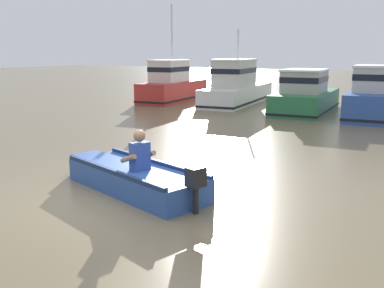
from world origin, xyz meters
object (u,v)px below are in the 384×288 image
object	(u,v)px
rowboat_with_person	(134,177)
moored_boat_blue	(375,98)
moored_boat_red	(172,86)
moored_boat_green	(306,96)
moored_boat_white	(237,87)

from	to	relation	value
rowboat_with_person	moored_boat_blue	xyz separation A→B (m)	(2.33, 12.49, 0.54)
rowboat_with_person	moored_boat_red	xyz separation A→B (m)	(-7.86, 13.21, 0.57)
rowboat_with_person	moored_boat_green	xyz separation A→B (m)	(-0.53, 12.61, 0.45)
moored_boat_red	moored_boat_blue	xyz separation A→B (m)	(10.19, -0.72, -0.04)
rowboat_with_person	moored_boat_red	world-z (taller)	moored_boat_red
rowboat_with_person	moored_boat_blue	world-z (taller)	moored_boat_blue
moored_boat_red	moored_boat_white	xyz separation A→B (m)	(3.35, 0.86, -0.00)
moored_boat_green	moored_boat_blue	distance (m)	2.86
moored_boat_red	moored_boat_blue	world-z (taller)	moored_boat_red
rowboat_with_person	moored_boat_white	distance (m)	14.78
rowboat_with_person	moored_boat_blue	distance (m)	12.72
rowboat_with_person	moored_boat_white	xyz separation A→B (m)	(-4.51, 14.07, 0.57)
moored_boat_white	moored_boat_blue	distance (m)	7.02
moored_boat_red	moored_boat_blue	bearing A→B (deg)	-4.02
moored_boat_white	moored_boat_green	xyz separation A→B (m)	(3.98, -1.46, -0.12)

